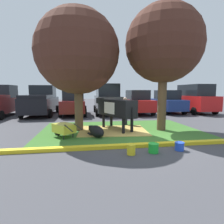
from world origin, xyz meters
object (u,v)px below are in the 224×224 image
calf_lying (96,131)px  sedan_red (137,102)px  wheelbarrow (64,128)px  bucket_blue (179,146)px  hatchback_white (74,103)px  bucket_yellow (131,149)px  sedan_silver (167,102)px  suv_dark_grey (107,99)px  bucket_green (153,148)px  cow_holstein (116,108)px  person_handler (125,110)px  suv_black (194,99)px  shade_tree_left (78,52)px  shade_tree_right (164,45)px  pickup_truck_black (41,101)px

calf_lying → sedan_red: 8.54m
wheelbarrow → bucket_blue: size_ratio=4.51×
wheelbarrow → hatchback_white: (0.02, 7.31, 0.60)m
bucket_yellow → hatchback_white: hatchback_white is taller
sedan_silver → suv_dark_grey: bearing=-179.3°
bucket_green → hatchback_white: bearing=107.2°
bucket_yellow → hatchback_white: 9.99m
cow_holstein → wheelbarrow: size_ratio=2.10×
cow_holstein → person_handler: 1.46m
suv_dark_grey → suv_black: bearing=-2.1°
bucket_yellow → sedan_silver: sedan_silver is taller
wheelbarrow → sedan_red: (5.38, 7.42, 0.60)m
hatchback_white → sedan_red: 5.37m
sedan_silver → shade_tree_left: bearing=-140.0°
cow_holstein → suv_dark_grey: suv_dark_grey is taller
cow_holstein → wheelbarrow: 2.77m
shade_tree_left → suv_dark_grey: bearing=71.0°
bucket_blue → sedan_silver: size_ratio=0.07×
bucket_blue → suv_dark_grey: bearing=96.7°
shade_tree_right → calf_lying: 5.13m
shade_tree_right → wheelbarrow: bearing=-170.9°
wheelbarrow → hatchback_white: hatchback_white is taller
person_handler → suv_dark_grey: bearing=94.4°
bucket_blue → suv_black: (6.75, 9.55, 1.13)m
cow_holstein → bucket_green: cow_holstein is taller
suv_dark_grey → bucket_blue: bearing=-83.3°
shade_tree_right → suv_black: shade_tree_right is taller
cow_holstein → sedan_red: size_ratio=0.67×
pickup_truck_black → suv_black: suv_black is taller
cow_holstein → bucket_blue: cow_holstein is taller
calf_lying → person_handler: 3.13m
shade_tree_right → bucket_green: shade_tree_right is taller
calf_lying → suv_dark_grey: bearing=79.5°
shade_tree_right → wheelbarrow: size_ratio=4.22×
person_handler → calf_lying: bearing=-126.1°
suv_black → shade_tree_left: bearing=-149.1°
shade_tree_right → hatchback_white: shade_tree_right is taller
bucket_blue → shade_tree_left: bearing=133.3°
pickup_truck_black → bucket_blue: bearing=-56.8°
shade_tree_left → sedan_silver: bearing=40.0°
wheelbarrow → cow_holstein: bearing=26.3°
shade_tree_right → person_handler: shade_tree_right is taller
bucket_blue → pickup_truck_black: 11.94m
calf_lying → suv_dark_grey: size_ratio=0.29×
shade_tree_right → sedan_silver: bearing=62.6°
person_handler → bucket_yellow: bearing=-100.6°
wheelbarrow → pickup_truck_black: bearing=108.6°
shade_tree_right → sedan_silver: 8.39m
shade_tree_right → bucket_green: bearing=-117.8°
shade_tree_right → cow_holstein: 3.77m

